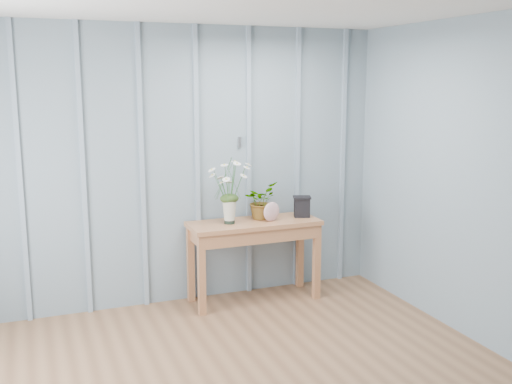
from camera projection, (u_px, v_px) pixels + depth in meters
name	position (u px, v px, depth m)	size (l,w,h in m)	color
room_shell	(213.00, 85.00, 3.98)	(4.00, 4.50, 2.50)	gray
sideboard	(254.00, 233.00, 5.47)	(1.20, 0.45, 0.75)	#975F3A
daisy_vase	(229.00, 183.00, 5.30)	(0.42, 0.32, 0.59)	black
spider_plant	(260.00, 201.00, 5.53)	(0.30, 0.26, 0.34)	#233B15
felt_disc_vessel	(272.00, 212.00, 5.44)	(0.18, 0.05, 0.18)	#974961
carved_box	(302.00, 206.00, 5.61)	(0.19, 0.17, 0.20)	black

